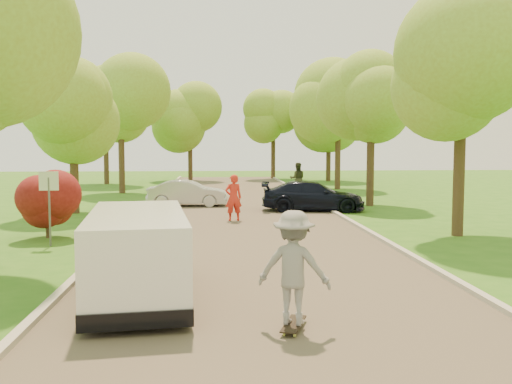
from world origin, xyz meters
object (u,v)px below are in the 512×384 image
object	(u,v)px
street_sign	(49,193)
longboard	(294,324)
silver_sedan	(187,193)
dark_sedan	(313,196)
person_olive	(297,179)
skateboarder	(294,267)
person_striped	(233,198)
minivan	(138,254)

from	to	relation	value
street_sign	longboard	bearing A→B (deg)	-52.96
silver_sedan	longboard	xyz separation A→B (m)	(2.53, -18.39, -0.52)
street_sign	dark_sedan	world-z (taller)	street_sign
street_sign	longboard	distance (m)	10.08
person_olive	skateboarder	bearing A→B (deg)	84.83
skateboarder	person_olive	distance (m)	24.44
silver_sedan	person_striped	distance (m)	5.78
minivan	longboard	xyz separation A→B (m)	(2.71, -2.04, -0.78)
silver_sedan	skateboarder	size ratio (longest dim) A/B	2.10
skateboarder	person_striped	xyz separation A→B (m)	(-0.52, 12.98, -0.12)
minivan	longboard	bearing A→B (deg)	-43.61
minivan	skateboarder	bearing A→B (deg)	-43.61
longboard	skateboarder	size ratio (longest dim) A/B	0.53
skateboarder	dark_sedan	bearing A→B (deg)	-81.89
longboard	person_striped	world-z (taller)	person_striped
minivan	skateboarder	distance (m)	3.40
street_sign	skateboarder	xyz separation A→B (m)	(6.00, -7.96, -0.54)
longboard	person_olive	distance (m)	24.45
longboard	person_striped	size ratio (longest dim) A/B	0.53
longboard	skateboarder	distance (m)	0.92
street_sign	longboard	world-z (taller)	street_sign
person_olive	silver_sedan	bearing A→B (deg)	46.62
longboard	silver_sedan	bearing A→B (deg)	-63.13
minivan	skateboarder	size ratio (longest dim) A/B	2.59
silver_sedan	dark_sedan	bearing A→B (deg)	-109.73
street_sign	skateboarder	bearing A→B (deg)	-52.96
dark_sedan	longboard	bearing A→B (deg)	175.94
dark_sedan	skateboarder	world-z (taller)	skateboarder
person_striped	person_olive	bearing A→B (deg)	-121.87
silver_sedan	street_sign	bearing A→B (deg)	164.65
minivan	person_striped	xyz separation A→B (m)	(2.19, 10.93, 0.01)
street_sign	person_olive	bearing A→B (deg)	59.37
silver_sedan	person_striped	xyz separation A→B (m)	(2.01, -5.42, 0.27)
street_sign	person_olive	xyz separation A→B (m)	(9.60, 16.21, -0.63)
street_sign	minivan	world-z (taller)	street_sign
minivan	silver_sedan	distance (m)	16.35
street_sign	minivan	size ratio (longest dim) A/B	0.47
street_sign	dark_sedan	xyz separation A→B (m)	(9.10, 8.07, -0.91)
longboard	minivan	bearing A→B (deg)	-17.97
dark_sedan	minivan	bearing A→B (deg)	164.33
street_sign	person_olive	world-z (taller)	street_sign
silver_sedan	minivan	bearing A→B (deg)	-177.56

